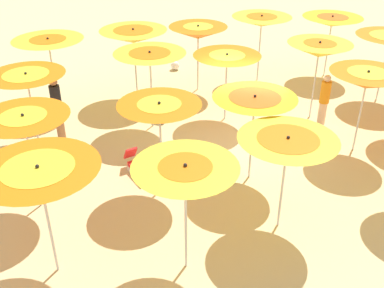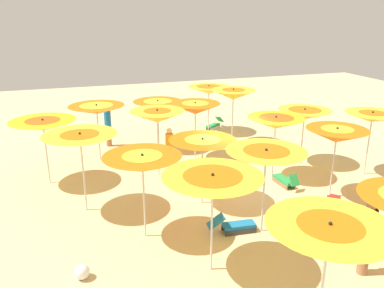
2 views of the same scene
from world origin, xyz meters
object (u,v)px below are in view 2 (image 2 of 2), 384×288
(beach_umbrella_11, at_px, (266,156))
(lounger_0, at_px, (214,125))
(beach_umbrella_9, at_px, (158,105))
(beach_umbrella_2, at_px, (304,114))
(beach_umbrella_19, at_px, (43,125))
(beach_umbrella_8, at_px, (195,108))
(beach_umbrella_16, at_px, (212,184))
(beachgoer_1, at_px, (170,148))
(beach_umbrella_1, at_px, (372,117))
(beach_umbrella_17, at_px, (142,163))
(lounger_1, at_px, (285,180))
(beach_umbrella_7, at_px, (276,123))
(beach_ball, at_px, (82,272))
(beach_umbrella_12, at_px, (202,145))
(beach_umbrella_4, at_px, (209,90))
(lounger_3, at_px, (333,203))
(beach_umbrella_6, at_px, (337,135))
(beachgoer_0, at_px, (108,125))
(beach_umbrella_13, at_px, (157,116))
(beach_umbrella_3, at_px, (233,95))
(lounger_2, at_px, (235,225))
(beach_umbrella_14, at_px, (97,109))
(beachgoer_2, at_px, (367,235))
(beach_umbrella_15, at_px, (329,233))
(beach_umbrella_18, at_px, (80,140))

(beach_umbrella_11, relative_size, lounger_0, 2.05)
(beach_umbrella_9, bearing_deg, beach_umbrella_2, -126.08)
(beach_umbrella_2, relative_size, beach_umbrella_19, 0.96)
(beach_umbrella_8, distance_m, beach_umbrella_16, 7.43)
(beach_umbrella_11, distance_m, beachgoer_1, 5.39)
(beach_umbrella_1, height_order, beach_umbrella_17, beach_umbrella_1)
(beach_umbrella_11, xyz_separation_m, lounger_1, (2.42, -2.18, -2.01))
(beach_umbrella_7, relative_size, beach_ball, 6.56)
(beach_umbrella_9, bearing_deg, beach_umbrella_11, -172.36)
(lounger_1, bearing_deg, beach_umbrella_16, 127.90)
(beach_umbrella_2, xyz_separation_m, beach_umbrella_12, (-2.02, 4.88, -0.06))
(beach_umbrella_16, height_order, beach_umbrella_19, beach_umbrella_16)
(beach_umbrella_4, relative_size, beach_umbrella_8, 1.00)
(beach_umbrella_17, height_order, lounger_3, beach_umbrella_17)
(beach_umbrella_6, relative_size, beach_umbrella_17, 0.99)
(beach_umbrella_17, bearing_deg, lounger_0, -31.38)
(beach_umbrella_6, distance_m, beachgoer_0, 9.77)
(beach_umbrella_13, distance_m, beach_umbrella_16, 5.94)
(beach_umbrella_2, bearing_deg, beach_umbrella_4, 20.91)
(lounger_1, xyz_separation_m, beach_ball, (-3.00, 7.02, -0.02))
(beach_umbrella_19, bearing_deg, beach_umbrella_7, -104.50)
(beach_umbrella_7, xyz_separation_m, lounger_3, (-2.79, -0.54, -1.85))
(beach_umbrella_3, height_order, beach_umbrella_13, beach_umbrella_3)
(beach_umbrella_6, relative_size, beach_umbrella_13, 0.94)
(beach_umbrella_3, xyz_separation_m, lounger_2, (-7.06, 3.01, -2.07))
(beach_umbrella_14, bearing_deg, beach_umbrella_12, -151.66)
(beach_umbrella_19, bearing_deg, beach_ball, -172.70)
(lounger_2, relative_size, beachgoer_2, 0.73)
(beach_umbrella_17, height_order, beachgoer_1, beach_umbrella_17)
(beach_umbrella_9, relative_size, beach_umbrella_13, 0.87)
(beach_umbrella_14, relative_size, lounger_1, 1.96)
(beach_umbrella_3, relative_size, beachgoer_0, 1.40)
(beach_umbrella_1, bearing_deg, beach_umbrella_13, 72.35)
(beach_umbrella_13, xyz_separation_m, beachgoer_2, (-7.16, -3.08, -1.22))
(beach_umbrella_2, bearing_deg, beachgoer_1, 79.27)
(beach_umbrella_2, distance_m, beach_umbrella_12, 5.28)
(beach_umbrella_1, distance_m, beach_umbrella_4, 7.76)
(beach_umbrella_15, bearing_deg, lounger_1, -25.64)
(beach_umbrella_16, height_order, beachgoer_1, beach_umbrella_16)
(beach_umbrella_15, distance_m, beach_umbrella_18, 7.40)
(beach_umbrella_1, xyz_separation_m, lounger_2, (-2.25, 6.28, -1.97))
(lounger_1, xyz_separation_m, lounger_3, (-1.95, -0.51, 0.00))
(beach_umbrella_8, relative_size, lounger_3, 2.29)
(beach_umbrella_12, xyz_separation_m, beach_umbrella_16, (-3.27, 0.94, 0.23))
(lounger_2, height_order, beachgoer_2, beachgoer_2)
(beach_umbrella_3, bearing_deg, lounger_0, -2.65)
(lounger_1, xyz_separation_m, beachgoer_2, (-4.83, 0.85, 0.81))
(beach_umbrella_11, height_order, beach_umbrella_13, beach_umbrella_13)
(beach_ball, bearing_deg, beach_umbrella_8, -36.95)
(beachgoer_2, bearing_deg, lounger_3, -64.26)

